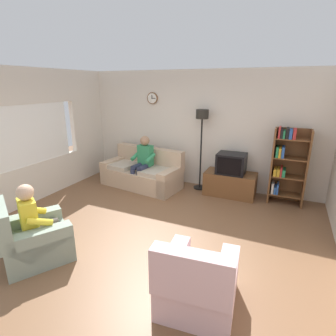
{
  "coord_description": "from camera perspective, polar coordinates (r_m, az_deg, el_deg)",
  "views": [
    {
      "loc": [
        1.89,
        -3.36,
        2.37
      ],
      "look_at": [
        -0.03,
        0.9,
        0.9
      ],
      "focal_mm": 28.42,
      "sensor_mm": 36.0,
      "label": 1
    }
  ],
  "objects": [
    {
      "name": "bookshelf",
      "position": [
        5.88,
        24.08,
        0.92
      ],
      "size": [
        0.68,
        0.36,
        1.58
      ],
      "color": "brown",
      "rests_on": "ground_plane"
    },
    {
      "name": "left_wall_assembly",
      "position": [
        5.93,
        -29.8,
        5.15
      ],
      "size": [
        0.12,
        5.8,
        2.7
      ],
      "color": "silver",
      "rests_on": "ground_plane"
    },
    {
      "name": "floor_lamp",
      "position": [
        6.04,
        7.26,
        8.58
      ],
      "size": [
        0.28,
        0.28,
        1.85
      ],
      "color": "black",
      "rests_on": "ground_plane"
    },
    {
      "name": "couch",
      "position": [
        6.47,
        -5.55,
        -1.15
      ],
      "size": [
        2.0,
        1.13,
        0.9
      ],
      "color": "tan",
      "rests_on": "ground_plane"
    },
    {
      "name": "ground_plane",
      "position": [
        4.53,
        -4.49,
        -14.15
      ],
      "size": [
        12.0,
        12.0,
        0.0
      ],
      "primitive_type": "plane",
      "color": "brown"
    },
    {
      "name": "tv",
      "position": [
        5.91,
        13.41,
        0.95
      ],
      "size": [
        0.6,
        0.49,
        0.44
      ],
      "color": "black",
      "rests_on": "tv_stand"
    },
    {
      "name": "armchair_near_bookshelf",
      "position": [
        3.19,
        6.39,
        -23.43
      ],
      "size": [
        0.88,
        0.96,
        0.9
      ],
      "color": "beige",
      "rests_on": "ground_plane"
    },
    {
      "name": "tv_stand",
      "position": [
        6.08,
        13.15,
        -3.32
      ],
      "size": [
        1.1,
        0.56,
        0.52
      ],
      "color": "brown",
      "rests_on": "ground_plane"
    },
    {
      "name": "person_on_couch",
      "position": [
        6.22,
        -5.42,
        1.81
      ],
      "size": [
        0.55,
        0.57,
        1.24
      ],
      "color": "#338C59",
      "rests_on": "ground_plane"
    },
    {
      "name": "person_in_left_armchair",
      "position": [
        4.16,
        -26.35,
        -9.61
      ],
      "size": [
        0.61,
        0.63,
        1.12
      ],
      "color": "yellow",
      "rests_on": "ground_plane"
    },
    {
      "name": "back_wall_assembly",
      "position": [
        6.39,
        6.79,
        8.19
      ],
      "size": [
        6.2,
        0.17,
        2.7
      ],
      "color": "silver",
      "rests_on": "ground_plane"
    },
    {
      "name": "armchair_near_window",
      "position": [
        4.29,
        -26.97,
        -13.6
      ],
      "size": [
        1.14,
        1.17,
        0.9
      ],
      "color": "gray",
      "rests_on": "ground_plane"
    }
  ]
}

